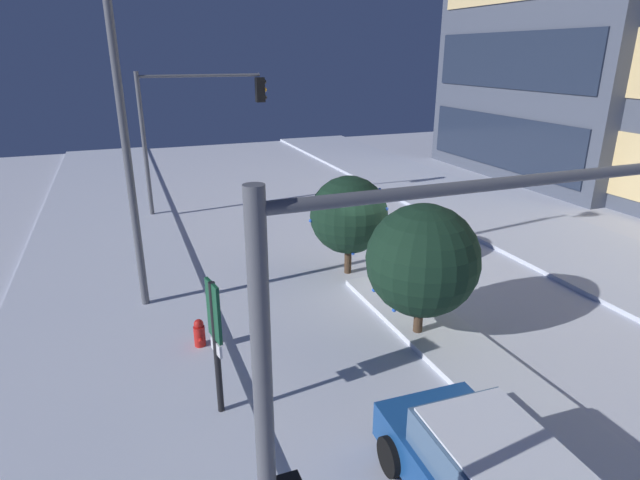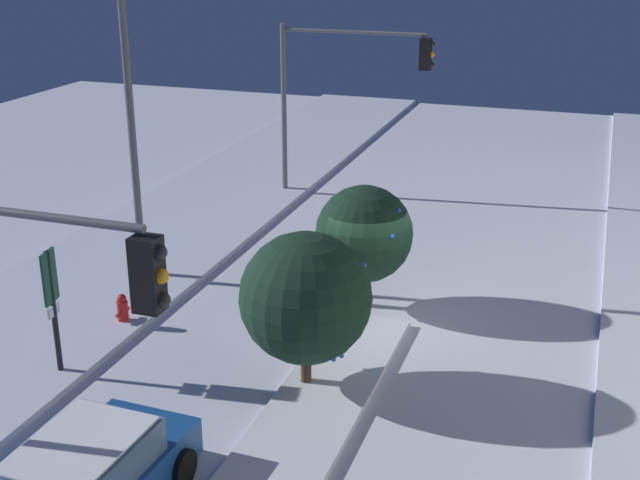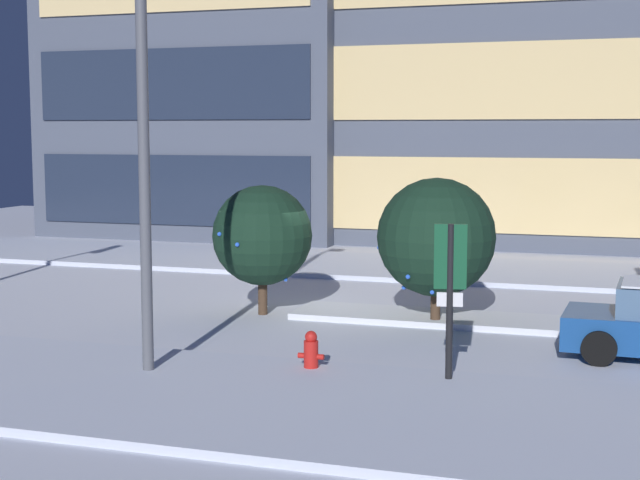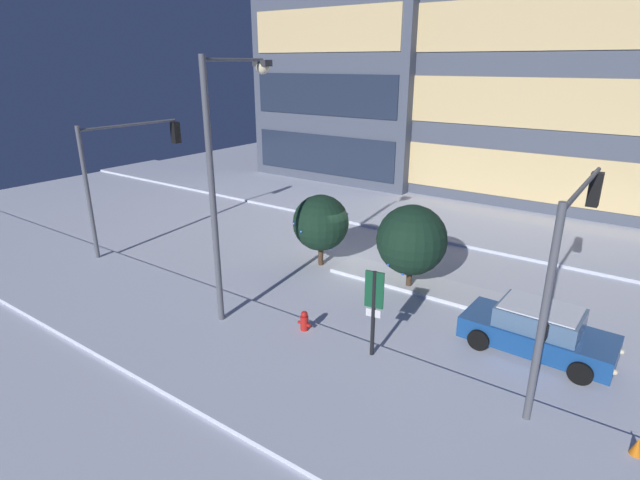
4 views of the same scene
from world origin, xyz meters
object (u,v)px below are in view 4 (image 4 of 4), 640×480
object	(u,v)px
traffic_light_corner_near_left	(129,160)
decorated_tree_left_of_median	(321,223)
street_lamp_arched	(227,157)
decorated_tree_median	(412,240)
construction_cone	(636,449)
traffic_light_corner_near_right	(571,246)
parking_info_sign	(374,304)
fire_hydrant	(304,323)
car_near	(538,331)

from	to	relation	value
traffic_light_corner_near_left	decorated_tree_left_of_median	bearing A→B (deg)	-69.25
street_lamp_arched	decorated_tree_median	world-z (taller)	street_lamp_arched
street_lamp_arched	construction_cone	xyz separation A→B (m)	(11.91, 0.18, -5.18)
traffic_light_corner_near_right	parking_info_sign	bearing A→B (deg)	114.41
traffic_light_corner_near_left	fire_hydrant	distance (m)	11.97
parking_info_sign	decorated_tree_left_of_median	xyz separation A→B (m)	(-5.39, 5.02, 0.11)
car_near	traffic_light_corner_near_left	distance (m)	17.90
fire_hydrant	parking_info_sign	size ratio (longest dim) A/B	0.29
traffic_light_corner_near_left	decorated_tree_median	xyz separation A→B (m)	(12.46, 3.14, -2.15)
traffic_light_corner_near_right	street_lamp_arched	bearing A→B (deg)	103.35
fire_hydrant	decorated_tree_left_of_median	xyz separation A→B (m)	(-2.91, 5.03, 1.50)
decorated_tree_left_of_median	construction_cone	bearing A→B (deg)	-22.95
street_lamp_arched	fire_hydrant	world-z (taller)	street_lamp_arched
parking_info_sign	construction_cone	distance (m)	6.86
construction_cone	parking_info_sign	bearing A→B (deg)	179.18
fire_hydrant	construction_cone	distance (m)	9.17
traffic_light_corner_near_left	street_lamp_arched	distance (m)	8.84
traffic_light_corner_near_left	construction_cone	size ratio (longest dim) A/B	10.63
traffic_light_corner_near_left	decorated_tree_median	distance (m)	13.03
traffic_light_corner_near_right	construction_cone	world-z (taller)	traffic_light_corner_near_right
car_near	traffic_light_corner_near_left	size ratio (longest dim) A/B	0.75
fire_hydrant	traffic_light_corner_near_right	bearing A→B (deg)	16.27
car_near	construction_cone	xyz separation A→B (m)	(2.86, -3.28, -0.44)
traffic_light_corner_near_left	parking_info_sign	xyz separation A→B (m)	(13.69, -1.88, -2.36)
car_near	decorated_tree_median	xyz separation A→B (m)	(-5.06, 1.84, 1.28)
traffic_light_corner_near_left	car_near	bearing A→B (deg)	-85.73
traffic_light_corner_near_right	decorated_tree_left_of_median	distance (m)	10.47
parking_info_sign	construction_cone	size ratio (longest dim) A/B	5.08
parking_info_sign	traffic_light_corner_near_right	bearing A→B (deg)	-76.06
traffic_light_corner_near_right	construction_cone	xyz separation A→B (m)	(2.26, -2.11, -3.62)
car_near	construction_cone	distance (m)	4.37
decorated_tree_median	decorated_tree_left_of_median	world-z (taller)	decorated_tree_median
traffic_light_corner_near_right	parking_info_sign	size ratio (longest dim) A/B	2.01
decorated_tree_left_of_median	construction_cone	world-z (taller)	decorated_tree_left_of_median
traffic_light_corner_near_right	decorated_tree_median	world-z (taller)	traffic_light_corner_near_right
parking_info_sign	construction_cone	xyz separation A→B (m)	(6.69, -0.10, -1.50)
traffic_light_corner_near_right	parking_info_sign	xyz separation A→B (m)	(-4.44, -2.01, -2.12)
decorated_tree_median	decorated_tree_left_of_median	xyz separation A→B (m)	(-4.16, 0.00, -0.10)
decorated_tree_median	construction_cone	bearing A→B (deg)	-32.84
car_near	fire_hydrant	xyz separation A→B (m)	(-6.31, -3.19, -0.32)
street_lamp_arched	parking_info_sign	distance (m)	6.39
car_near	street_lamp_arched	world-z (taller)	street_lamp_arched
fire_hydrant	parking_info_sign	world-z (taller)	parking_info_sign
street_lamp_arched	car_near	bearing A→B (deg)	-72.72
construction_cone	decorated_tree_left_of_median	bearing A→B (deg)	157.05
street_lamp_arched	fire_hydrant	xyz separation A→B (m)	(2.74, 0.27, -5.07)
car_near	parking_info_sign	size ratio (longest dim) A/B	1.58
fire_hydrant	car_near	bearing A→B (deg)	26.81
street_lamp_arched	parking_info_sign	size ratio (longest dim) A/B	3.03
fire_hydrant	construction_cone	size ratio (longest dim) A/B	1.46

